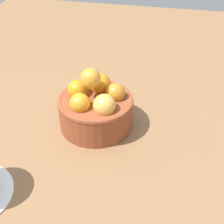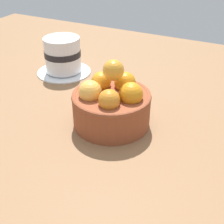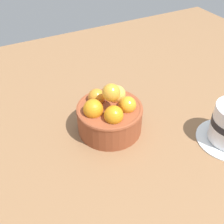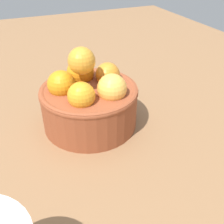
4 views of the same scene
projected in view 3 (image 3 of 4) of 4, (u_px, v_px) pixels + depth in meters
ground_plane at (110, 135)px, 65.37cm from camera, size 146.96×109.47×3.85cm
terracotta_bowl at (110, 114)px, 61.37cm from camera, size 14.56×14.56×12.56cm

